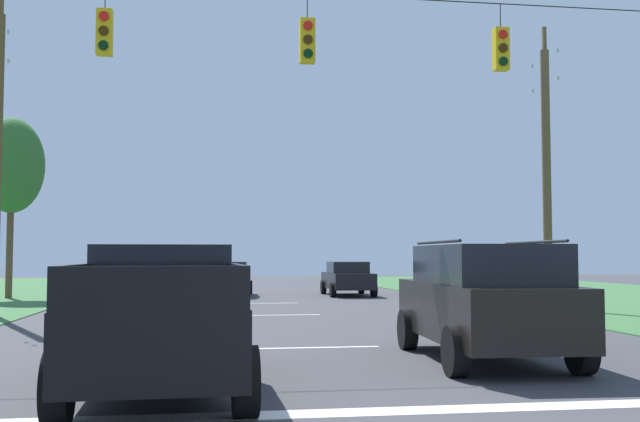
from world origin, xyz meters
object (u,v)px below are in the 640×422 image
overhead_signal_span (311,139)px  tree_roadside_left (12,166)px  distant_car_far_parked (348,278)px  suv_black (484,299)px  utility_pole_mid_right (547,170)px  pickup_truck (161,317)px  distant_car_oncoming (502,277)px  distant_car_crossing_white (229,278)px

overhead_signal_span → tree_roadside_left: size_ratio=2.16×
distant_car_far_parked → suv_black: bearing=-94.1°
distant_car_far_parked → utility_pole_mid_right: size_ratio=0.45×
distant_car_far_parked → overhead_signal_span: bearing=-102.9°
pickup_truck → distant_car_oncoming: (14.21, 23.05, -0.18)m
pickup_truck → utility_pole_mid_right: (11.75, 12.97, 3.70)m
pickup_truck → suv_black: (5.32, 1.96, 0.09)m
distant_car_oncoming → overhead_signal_span: bearing=-122.6°
distant_car_oncoming → utility_pole_mid_right: 11.07m
distant_car_far_parked → tree_roadside_left: tree_roadside_left is taller
tree_roadside_left → distant_car_crossing_white: bearing=4.7°
distant_car_crossing_white → distant_car_oncoming: size_ratio=1.01×
tree_roadside_left → distant_car_oncoming: bearing=2.0°
distant_car_crossing_white → utility_pole_mid_right: 14.90m
overhead_signal_span → utility_pole_mid_right: utility_pole_mid_right is taller
distant_car_oncoming → distant_car_far_parked: same height
suv_black → distant_car_oncoming: suv_black is taller
utility_pole_mid_right → distant_car_crossing_white: bearing=135.6°
distant_car_oncoming → suv_black: bearing=-112.9°
overhead_signal_span → distant_car_crossing_white: bearing=94.1°
distant_car_crossing_white → utility_pole_mid_right: utility_pole_mid_right is taller
suv_black → tree_roadside_left: tree_roadside_left is taller
distant_car_crossing_white → tree_roadside_left: bearing=-175.3°
distant_car_crossing_white → utility_pole_mid_right: bearing=-44.4°
pickup_truck → utility_pole_mid_right: bearing=47.8°
overhead_signal_span → distant_car_oncoming: 21.57m
distant_car_far_parked → distant_car_crossing_white: bearing=176.4°
overhead_signal_span → suv_black: bearing=-50.9°
suv_black → tree_roadside_left: bearing=122.5°
suv_black → distant_car_oncoming: size_ratio=1.11×
pickup_truck → distant_car_crossing_white: bearing=86.3°
distant_car_far_parked → tree_roadside_left: size_ratio=0.57×
tree_roadside_left → pickup_truck: bearing=-71.1°
pickup_truck → suv_black: suv_black is taller
overhead_signal_span → distant_car_oncoming: bearing=57.4°
suv_black → distant_car_far_parked: bearing=85.9°
suv_black → distant_car_crossing_white: suv_black is taller
overhead_signal_span → tree_roadside_left: overhead_signal_span is taller
distant_car_crossing_white → distant_car_far_parked: bearing=-3.6°
distant_car_oncoming → utility_pole_mid_right: utility_pole_mid_right is taller
suv_black → tree_roadside_left: size_ratio=0.64×
suv_black → distant_car_crossing_white: bearing=100.3°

